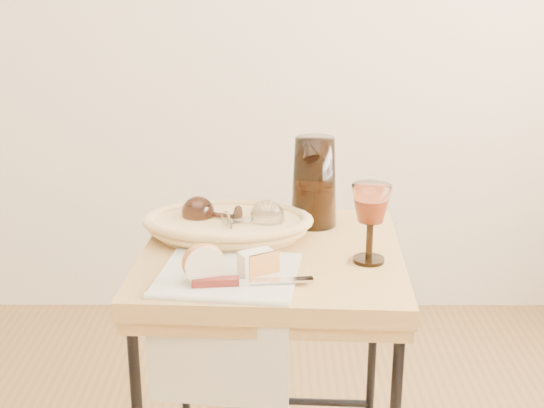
# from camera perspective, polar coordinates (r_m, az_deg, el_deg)

# --- Properties ---
(side_table) EXTENTS (0.63, 0.63, 0.77)m
(side_table) POSITION_cam_1_polar(r_m,az_deg,el_deg) (1.88, 0.00, -14.52)
(side_table) COLOR brown
(side_table) RESTS_ON floor
(tea_towel) EXTENTS (0.32, 0.30, 0.01)m
(tea_towel) POSITION_cam_1_polar(r_m,az_deg,el_deg) (1.57, -3.43, -5.49)
(tea_towel) COLOR beige
(tea_towel) RESTS_ON side_table
(bread_basket) EXTENTS (0.37, 0.26, 0.05)m
(bread_basket) POSITION_cam_1_polar(r_m,az_deg,el_deg) (1.78, -3.46, -1.80)
(bread_basket) COLOR #BC824A
(bread_basket) RESTS_ON side_table
(goblet_lying_a) EXTENTS (0.15, 0.12, 0.08)m
(goblet_lying_a) POSITION_cam_1_polar(r_m,az_deg,el_deg) (1.79, -4.50, -0.82)
(goblet_lying_a) COLOR #391E15
(goblet_lying_a) RESTS_ON bread_basket
(goblet_lying_b) EXTENTS (0.16, 0.13, 0.08)m
(goblet_lying_b) POSITION_cam_1_polar(r_m,az_deg,el_deg) (1.75, -1.73, -1.20)
(goblet_lying_b) COLOR white
(goblet_lying_b) RESTS_ON bread_basket
(pitcher) EXTENTS (0.23, 0.28, 0.27)m
(pitcher) POSITION_cam_1_polar(r_m,az_deg,el_deg) (1.84, 3.32, 1.77)
(pitcher) COLOR black
(pitcher) RESTS_ON side_table
(wine_goblet) EXTENTS (0.10, 0.10, 0.18)m
(wine_goblet) POSITION_cam_1_polar(r_m,az_deg,el_deg) (1.62, 7.70, -1.52)
(wine_goblet) COLOR white
(wine_goblet) RESTS_ON side_table
(apple_half) EXTENTS (0.10, 0.07, 0.08)m
(apple_half) POSITION_cam_1_polar(r_m,az_deg,el_deg) (1.52, -5.44, -4.55)
(apple_half) COLOR red
(apple_half) RESTS_ON tea_towel
(apple_wedge) EXTENTS (0.08, 0.07, 0.05)m
(apple_wedge) POSITION_cam_1_polar(r_m,az_deg,el_deg) (1.56, -1.24, -4.57)
(apple_wedge) COLOR beige
(apple_wedge) RESTS_ON tea_towel
(table_knife) EXTENTS (0.25, 0.05, 0.02)m
(table_knife) POSITION_cam_1_polar(r_m,az_deg,el_deg) (1.51, -1.92, -5.94)
(table_knife) COLOR silver
(table_knife) RESTS_ON tea_towel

